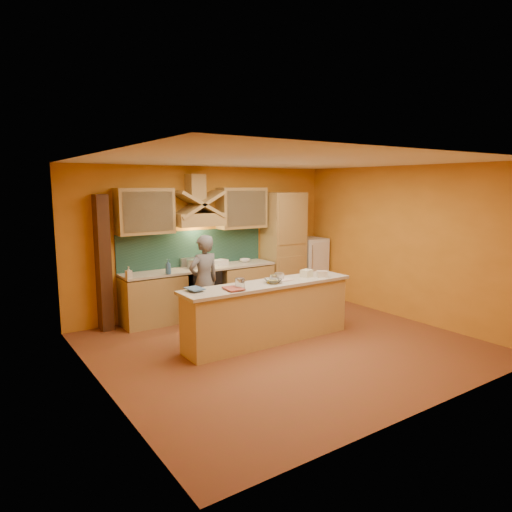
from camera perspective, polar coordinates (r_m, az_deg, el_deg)
floor at (r=7.20m, az=3.62°, el=-11.06°), size 5.50×5.00×0.01m
ceiling at (r=6.78m, az=3.85°, el=11.80°), size 5.50×5.00×0.01m
wall_back at (r=8.93m, az=-6.16°, el=2.06°), size 5.50×0.02×2.80m
wall_front at (r=5.14m, az=21.11°, el=-3.53°), size 5.50×0.02×2.80m
wall_left at (r=5.62m, az=-19.03°, el=-2.40°), size 0.02×5.00×2.80m
wall_right at (r=8.79m, az=18.03°, el=1.57°), size 0.02×5.00×2.80m
base_cabinet_left at (r=8.33m, az=-12.71°, el=-5.40°), size 1.10×0.60×0.86m
base_cabinet_right at (r=9.17m, az=-1.58°, el=-3.87°), size 1.10×0.60×0.86m
counter_top at (r=8.61m, az=-6.93°, el=-1.58°), size 3.00×0.62×0.04m
stove at (r=8.70m, az=-6.87°, el=-4.49°), size 0.60×0.58×0.90m
backsplash at (r=8.81m, az=-7.82°, el=0.95°), size 3.00×0.03×0.70m
range_hood at (r=8.54m, az=-7.20°, el=4.56°), size 0.92×0.50×0.24m
hood_chimney at (r=8.60m, az=-7.58°, el=8.45°), size 0.30×0.30×0.50m
upper_cabinet_left at (r=8.19m, az=-13.73°, el=5.46°), size 1.00×0.35×0.80m
upper_cabinet_right at (r=9.08m, az=-1.78°, el=6.02°), size 1.00×0.35×0.80m
pantry_column at (r=9.60m, az=3.44°, el=1.07°), size 0.80×0.60×2.30m
fridge at (r=10.15m, az=6.77°, el=-1.41°), size 0.58×0.60×1.30m
trim_column_left at (r=8.08m, az=-18.56°, el=-0.87°), size 0.20×0.30×2.30m
island_body at (r=7.23m, az=1.55°, el=-7.28°), size 2.80×0.55×0.88m
island_top at (r=7.11m, az=1.57°, el=-3.56°), size 2.90×0.62×0.05m
person at (r=7.94m, az=-6.52°, el=-3.15°), size 0.63×0.45×1.61m
pot_large at (r=8.55m, az=-7.82°, el=-1.08°), size 0.27×0.27×0.17m
pot_small at (r=8.69m, az=-6.31°, el=-0.96°), size 0.26×0.26×0.15m
soap_bottle_a at (r=7.82m, az=-15.63°, el=-2.00°), size 0.10×0.10×0.20m
soap_bottle_b at (r=8.04m, az=-10.93°, el=-1.34°), size 0.13×0.13×0.26m
bowl_back at (r=9.15m, az=-1.40°, el=-0.56°), size 0.22×0.22×0.07m
dish_rack at (r=8.87m, az=-4.52°, el=-0.78°), size 0.32×0.28×0.10m
book_lower at (r=6.59m, az=-3.78°, el=-4.23°), size 0.27×0.35×0.03m
book_upper at (r=6.56m, az=-8.47°, el=-4.20°), size 0.23×0.30×0.02m
jar_large at (r=6.71m, az=-2.02°, el=-3.45°), size 0.19×0.19×0.15m
jar_small at (r=7.00m, az=2.18°, el=-2.96°), size 0.14×0.14×0.14m
kitchen_scale at (r=7.32m, az=2.89°, el=-2.62°), size 0.15×0.15×0.10m
mixing_bowl at (r=7.10m, az=2.14°, el=-3.12°), size 0.31×0.31×0.06m
cloth at (r=7.31m, az=3.57°, el=-2.98°), size 0.26×0.19×0.02m
grocery_bag_a at (r=7.60m, az=6.34°, el=-2.15°), size 0.22×0.19×0.12m
grocery_bag_b at (r=7.62m, az=8.25°, el=-2.23°), size 0.20×0.19×0.10m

